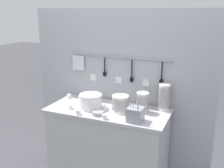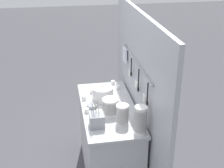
# 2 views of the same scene
# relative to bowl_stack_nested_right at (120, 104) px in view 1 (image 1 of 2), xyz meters

# --- Properties ---
(counter) EXTENTS (1.21, 0.55, 0.86)m
(counter) POSITION_rel_bowl_stack_nested_right_xyz_m (-0.14, 0.01, -0.51)
(counter) COLOR #B7BABC
(counter) RESTS_ON ground
(back_wall) EXTENTS (2.01, 0.08, 1.84)m
(back_wall) POSITION_rel_bowl_stack_nested_right_xyz_m (-0.14, 0.32, -0.02)
(back_wall) COLOR #A8AAB2
(back_wall) RESTS_ON ground
(bowl_stack_nested_right) EXTENTS (0.16, 0.16, 0.16)m
(bowl_stack_nested_right) POSITION_rel_bowl_stack_nested_right_xyz_m (0.00, 0.00, 0.00)
(bowl_stack_nested_right) COLOR white
(bowl_stack_nested_right) RESTS_ON counter
(bowl_stack_wide_centre) EXTENTS (0.11, 0.11, 0.27)m
(bowl_stack_wide_centre) POSITION_rel_bowl_stack_nested_right_xyz_m (0.38, 0.21, 0.05)
(bowl_stack_wide_centre) COLOR white
(bowl_stack_wide_centre) RESTS_ON counter
(bowl_stack_tall_left) EXTENTS (0.12, 0.12, 0.19)m
(bowl_stack_tall_left) POSITION_rel_bowl_stack_nested_right_xyz_m (0.20, 0.08, 0.02)
(bowl_stack_tall_left) COLOR white
(bowl_stack_tall_left) RESTS_ON counter
(plate_stack) EXTENTS (0.23, 0.23, 0.14)m
(plate_stack) POSITION_rel_bowl_stack_nested_right_xyz_m (-0.31, -0.03, -0.01)
(plate_stack) COLOR white
(plate_stack) RESTS_ON counter
(steel_mixing_bowl) EXTENTS (0.11, 0.11, 0.03)m
(steel_mixing_bowl) POSITION_rel_bowl_stack_nested_right_xyz_m (-0.16, -0.16, -0.06)
(steel_mixing_bowl) COLOR #93969E
(steel_mixing_bowl) RESTS_ON counter
(cutlery_caddy) EXTENTS (0.14, 0.14, 0.28)m
(cutlery_caddy) POSITION_rel_bowl_stack_nested_right_xyz_m (0.21, -0.16, -0.02)
(cutlery_caddy) COLOR #93969E
(cutlery_caddy) RESTS_ON counter
(cup_front_left) EXTENTS (0.05, 0.05, 0.04)m
(cup_front_left) POSITION_rel_bowl_stack_nested_right_xyz_m (-0.15, -0.03, -0.06)
(cup_front_left) COLOR white
(cup_front_left) RESTS_ON counter
(cup_edge_far) EXTENTS (0.05, 0.05, 0.04)m
(cup_edge_far) POSITION_rel_bowl_stack_nested_right_xyz_m (-0.06, -0.23, -0.06)
(cup_edge_far) COLOR white
(cup_edge_far) RESTS_ON counter
(cup_front_right) EXTENTS (0.05, 0.05, 0.04)m
(cup_front_right) POSITION_rel_bowl_stack_nested_right_xyz_m (-0.55, 0.18, -0.06)
(cup_front_right) COLOR white
(cup_front_right) RESTS_ON counter
(cup_back_left) EXTENTS (0.05, 0.05, 0.04)m
(cup_back_left) POSITION_rel_bowl_stack_nested_right_xyz_m (-0.68, 0.15, -0.06)
(cup_back_left) COLOR white
(cup_back_left) RESTS_ON counter
(cup_by_caddy) EXTENTS (0.05, 0.05, 0.04)m
(cup_by_caddy) POSITION_rel_bowl_stack_nested_right_xyz_m (-0.34, -0.23, -0.06)
(cup_by_caddy) COLOR white
(cup_by_caddy) RESTS_ON counter
(cup_beside_plates) EXTENTS (0.05, 0.05, 0.04)m
(cup_beside_plates) POSITION_rel_bowl_stack_nested_right_xyz_m (-0.49, -0.13, -0.06)
(cup_beside_plates) COLOR white
(cup_beside_plates) RESTS_ON counter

